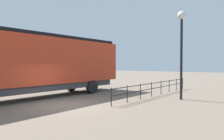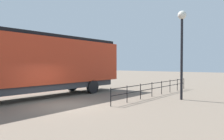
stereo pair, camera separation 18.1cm
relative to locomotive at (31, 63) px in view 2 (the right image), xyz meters
name	(u,v)px [view 2 (the right image)]	position (x,y,z in m)	size (l,w,h in m)	color
ground_plane	(66,105)	(3.53, 0.09, -2.44)	(120.00, 120.00, 0.00)	#756656
locomotive	(31,63)	(0.00, 0.00, 0.00)	(2.81, 16.47, 4.39)	red
lamp_post	(182,35)	(7.99, 6.08, 1.84)	(0.56, 0.56, 5.82)	black
platform_fence	(157,86)	(5.82, 6.85, -1.77)	(0.05, 11.01, 1.03)	black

